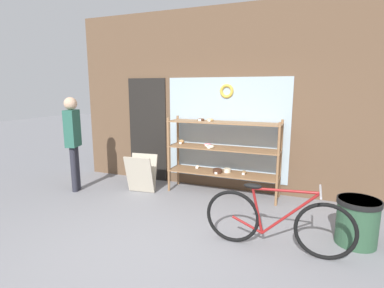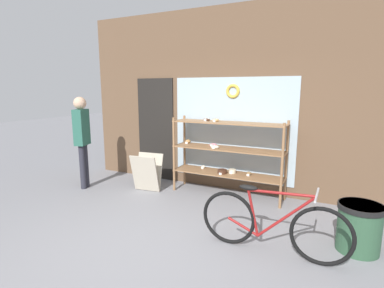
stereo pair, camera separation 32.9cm
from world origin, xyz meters
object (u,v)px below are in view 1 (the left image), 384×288
object	(u,v)px
pedestrian	(73,136)
display_case	(222,150)
bicycle	(276,221)
sandwich_board	(141,174)
trash_bin	(357,220)

from	to	relation	value
pedestrian	display_case	bearing A→B (deg)	-89.62
bicycle	pedestrian	bearing A→B (deg)	168.44
bicycle	pedestrian	xyz separation A→B (m)	(-3.72, 0.79, 0.68)
sandwich_board	trash_bin	xyz separation A→B (m)	(3.45, -0.66, -0.04)
bicycle	pedestrian	distance (m)	3.87
sandwich_board	trash_bin	size ratio (longest dim) A/B	1.19
pedestrian	sandwich_board	bearing A→B (deg)	-89.69
display_case	trash_bin	xyz separation A→B (m)	(2.06, -1.11, -0.50)
display_case	trash_bin	size ratio (longest dim) A/B	3.45
display_case	pedestrian	distance (m)	2.73
display_case	bicycle	world-z (taller)	display_case
trash_bin	display_case	bearing A→B (deg)	151.55
display_case	pedestrian	world-z (taller)	pedestrian
sandwich_board	pedestrian	size ratio (longest dim) A/B	0.39
sandwich_board	pedestrian	xyz separation A→B (m)	(-1.19, -0.39, 0.69)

